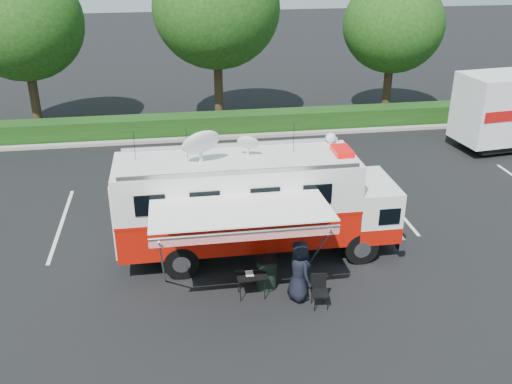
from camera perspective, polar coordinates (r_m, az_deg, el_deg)
ground_plane at (r=18.21m, az=0.24°, el=-6.09°), size 120.00×120.00×0.00m
back_border at (r=28.90m, az=-1.56°, el=16.11°), size 60.00×6.14×8.87m
stall_lines at (r=20.76m, az=-2.42°, el=-1.99°), size 24.12×5.50×0.01m
command_truck at (r=17.36m, az=0.01°, el=-1.09°), size 8.61×2.37×4.13m
awning at (r=14.69m, az=-1.50°, el=-2.30°), size 4.70×2.44×2.84m
person at (r=16.18m, az=4.24°, el=-10.56°), size 0.83×1.01×1.79m
folding_table at (r=15.88m, az=-0.46°, el=-8.37°), size 0.85×0.62×0.71m
folding_chair at (r=15.69m, az=6.33°, el=-9.47°), size 0.50×0.52×0.93m
trash_bin at (r=16.35m, az=1.08°, el=-8.11°), size 0.62×0.62×0.92m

